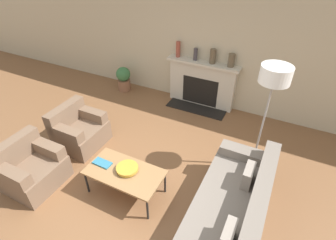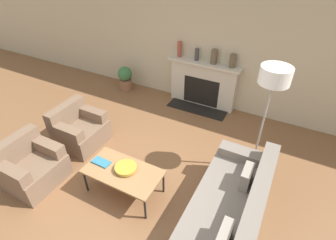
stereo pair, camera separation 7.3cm
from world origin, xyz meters
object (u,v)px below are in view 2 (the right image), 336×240
(couch, at_px, (227,215))
(floor_lamp, at_px, (273,84))
(mantel_vase_right, at_px, (233,61))
(armchair_near, at_px, (31,167))
(bowl, at_px, (126,168))
(mantel_vase_center_right, at_px, (214,57))
(mantel_vase_center_left, at_px, (197,54))
(book, at_px, (101,162))
(fireplace, at_px, (203,84))
(coffee_table, at_px, (123,172))
(mantel_vase_left, at_px, (179,49))
(armchair_far, at_px, (79,130))
(potted_plant, at_px, (125,78))

(couch, distance_m, floor_lamp, 1.85)
(floor_lamp, height_order, mantel_vase_right, floor_lamp)
(armchair_near, distance_m, bowl, 1.54)
(couch, bearing_deg, mantel_vase_center_right, -155.76)
(mantel_vase_center_right, bearing_deg, mantel_vase_center_left, 180.00)
(bowl, height_order, book, bowl)
(mantel_vase_center_left, bearing_deg, mantel_vase_right, 0.00)
(fireplace, distance_m, coffee_table, 2.91)
(mantel_vase_center_right, bearing_deg, fireplace, -175.28)
(coffee_table, bearing_deg, mantel_vase_left, 99.92)
(armchair_far, relative_size, coffee_table, 0.72)
(fireplace, xyz_separation_m, armchair_far, (-1.49, -2.33, -0.20))
(armchair_near, relative_size, mantel_vase_right, 2.99)
(armchair_far, xyz_separation_m, book, (1.02, -0.59, 0.16))
(armchair_near, xyz_separation_m, potted_plant, (-0.45, 3.15, 0.02))
(couch, distance_m, coffee_table, 1.56)
(mantel_vase_center_right, bearing_deg, mantel_vase_left, -180.00)
(armchair_near, bearing_deg, couch, -79.11)
(armchair_far, height_order, coffee_table, armchair_far)
(book, bearing_deg, couch, 4.39)
(book, bearing_deg, potted_plant, 120.14)
(mantel_vase_right, relative_size, potted_plant, 0.45)
(mantel_vase_left, distance_m, mantel_vase_center_right, 0.78)
(mantel_vase_left, height_order, potted_plant, mantel_vase_left)
(fireplace, height_order, mantel_vase_left, mantel_vase_left)
(mantel_vase_center_left, xyz_separation_m, mantel_vase_right, (0.77, 0.00, 0.01))
(couch, height_order, book, couch)
(armchair_near, distance_m, mantel_vase_right, 4.08)
(coffee_table, xyz_separation_m, mantel_vase_center_left, (-0.11, 2.92, 0.75))
(mantel_vase_center_left, height_order, potted_plant, mantel_vase_center_left)
(armchair_near, bearing_deg, mantel_vase_left, -14.72)
(armchair_far, relative_size, bowl, 2.53)
(book, xyz_separation_m, mantel_vase_left, (-0.13, 2.94, 0.74))
(book, bearing_deg, mantel_vase_center_right, 78.78)
(mantel_vase_center_left, distance_m, mantel_vase_right, 0.77)
(armchair_near, xyz_separation_m, armchair_far, (0.00, 1.06, 0.00))
(fireplace, xyz_separation_m, mantel_vase_center_left, (-0.19, 0.02, 0.66))
(bowl, xyz_separation_m, mantel_vase_center_right, (0.25, 2.88, 0.70))
(bowl, xyz_separation_m, mantel_vase_left, (-0.54, 2.88, 0.72))
(mantel_vase_center_right, bearing_deg, book, -102.63)
(armchair_far, xyz_separation_m, mantel_vase_center_left, (1.30, 2.35, 0.86))
(armchair_near, height_order, potted_plant, armchair_near)
(coffee_table, distance_m, book, 0.39)
(floor_lamp, relative_size, mantel_vase_right, 6.70)
(armchair_far, distance_m, bowl, 1.54)
(armchair_far, relative_size, book, 2.86)
(bowl, relative_size, mantel_vase_center_left, 1.24)
(coffee_table, xyz_separation_m, mantel_vase_left, (-0.51, 2.92, 0.79))
(mantel_vase_right, height_order, potted_plant, mantel_vase_right)
(fireplace, bearing_deg, armchair_near, -113.77)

